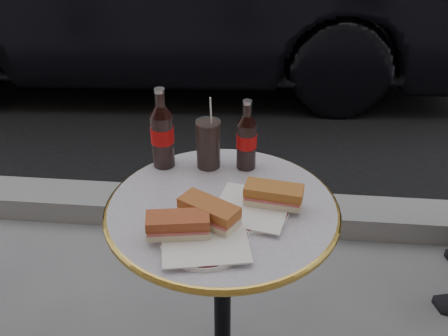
# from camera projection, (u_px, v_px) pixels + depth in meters

# --- Properties ---
(curb) EXTENTS (40.00, 0.20, 0.12)m
(curb) POSITION_uv_depth(u_px,v_px,m) (242.00, 212.00, 2.59)
(curb) COLOR gray
(curb) RESTS_ON ground
(bistro_table) EXTENTS (0.62, 0.62, 0.73)m
(bistro_table) POSITION_uv_depth(u_px,v_px,m) (222.00, 306.00, 1.67)
(bistro_table) COLOR #BAB2C4
(bistro_table) RESTS_ON ground
(plate_left) EXTENTS (0.22, 0.22, 0.01)m
(plate_left) POSITION_uv_depth(u_px,v_px,m) (205.00, 240.00, 1.35)
(plate_left) COLOR white
(plate_left) RESTS_ON bistro_table
(plate_right) EXTENTS (0.25, 0.25, 0.01)m
(plate_right) POSITION_uv_depth(u_px,v_px,m) (252.00, 210.00, 1.45)
(plate_right) COLOR white
(plate_right) RESTS_ON bistro_table
(sandwich_left_a) EXTENTS (0.16, 0.09, 0.05)m
(sandwich_left_a) POSITION_uv_depth(u_px,v_px,m) (178.00, 226.00, 1.34)
(sandwich_left_a) COLOR #A74C2A
(sandwich_left_a) RESTS_ON plate_left
(sandwich_left_b) EXTENTS (0.17, 0.14, 0.05)m
(sandwich_left_b) POSITION_uv_depth(u_px,v_px,m) (209.00, 213.00, 1.38)
(sandwich_left_b) COLOR #AB5A2B
(sandwich_left_b) RESTS_ON plate_left
(sandwich_right) EXTENTS (0.16, 0.09, 0.05)m
(sandwich_right) POSITION_uv_depth(u_px,v_px,m) (274.00, 196.00, 1.45)
(sandwich_right) COLOR #AF662C
(sandwich_right) RESTS_ON plate_right
(cola_bottle_left) EXTENTS (0.08, 0.08, 0.24)m
(cola_bottle_left) POSITION_uv_depth(u_px,v_px,m) (162.00, 128.00, 1.58)
(cola_bottle_left) COLOR black
(cola_bottle_left) RESTS_ON bistro_table
(cola_bottle_right) EXTENTS (0.08, 0.08, 0.21)m
(cola_bottle_right) POSITION_uv_depth(u_px,v_px,m) (247.00, 135.00, 1.58)
(cola_bottle_right) COLOR black
(cola_bottle_right) RESTS_ON bistro_table
(cola_glass) EXTENTS (0.10, 0.10, 0.15)m
(cola_glass) POSITION_uv_depth(u_px,v_px,m) (208.00, 144.00, 1.61)
(cola_glass) COLOR black
(cola_glass) RESTS_ON bistro_table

